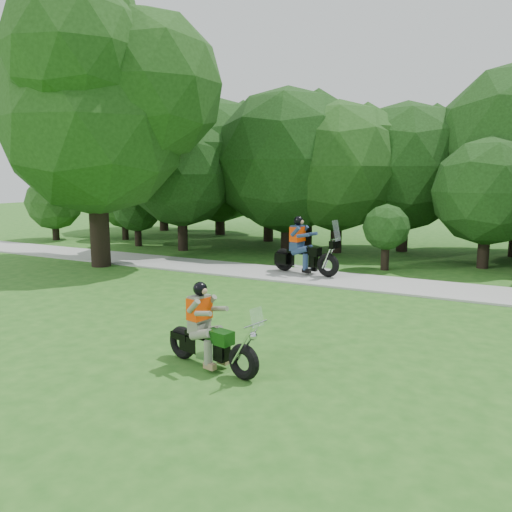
% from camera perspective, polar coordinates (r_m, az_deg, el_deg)
% --- Properties ---
extents(ground, '(100.00, 100.00, 0.00)m').
position_cam_1_polar(ground, '(7.80, 6.04, -15.32)').
color(ground, '#245C1A').
rests_on(ground, ground).
extents(walkway, '(60.00, 2.20, 0.06)m').
position_cam_1_polar(walkway, '(15.19, 17.08, -3.35)').
color(walkway, '#A4A49F').
rests_on(walkway, ground).
extents(tree_line, '(39.44, 11.36, 7.89)m').
position_cam_1_polar(tree_line, '(21.73, 24.10, 9.81)').
color(tree_line, black).
rests_on(tree_line, ground).
extents(big_tree_west, '(8.64, 6.56, 9.96)m').
position_cam_1_polar(big_tree_west, '(18.94, -17.43, 16.48)').
color(big_tree_west, black).
rests_on(big_tree_west, ground).
extents(chopper_motorcycle, '(2.03, 0.78, 1.47)m').
position_cam_1_polar(chopper_motorcycle, '(8.57, -5.62, -9.15)').
color(chopper_motorcycle, black).
rests_on(chopper_motorcycle, ground).
extents(touring_motorcycle, '(2.44, 1.03, 1.87)m').
position_cam_1_polar(touring_motorcycle, '(16.25, 5.21, 0.37)').
color(touring_motorcycle, black).
rests_on(touring_motorcycle, walkway).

